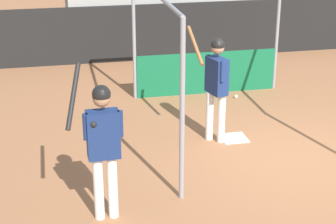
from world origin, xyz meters
TOP-DOWN VIEW (x-y plane):
  - ground_plane at (0.00, 0.00)m, footprint 60.00×60.00m
  - outfield_wall at (0.00, 6.19)m, footprint 24.00×0.12m
  - batting_cage at (-0.55, 2.42)m, footprint 3.13×4.25m
  - home_plate at (-0.72, 1.01)m, footprint 0.44×0.44m
  - player_batter at (-1.08, 1.02)m, footprint 0.57×0.78m
  - player_waiting at (-3.17, -1.06)m, footprint 0.72×0.51m
  - baseball at (-0.03, 2.96)m, footprint 0.07×0.07m

SIDE VIEW (x-z plane):
  - ground_plane at x=0.00m, z-range 0.00..0.00m
  - home_plate at x=-0.72m, z-range 0.00..0.02m
  - baseball at x=-0.03m, z-range 0.00..0.07m
  - outfield_wall at x=0.00m, z-range 0.00..1.41m
  - player_batter at x=-1.08m, z-range 0.13..2.06m
  - player_waiting at x=-3.17m, z-range 0.08..2.17m
  - batting_cage at x=-0.55m, z-range -0.07..2.53m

